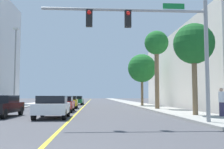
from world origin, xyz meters
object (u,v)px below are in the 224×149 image
(traffic_signal_mast, at_px, (158,34))
(car_black, at_px, (1,106))
(palm_mid, at_px, (156,45))
(street_lamp, at_px, (15,63))
(car_white, at_px, (52,107))
(pedestrian, at_px, (222,102))
(car_gray, at_px, (64,100))
(palm_far, at_px, (142,68))
(car_yellow, at_px, (69,102))
(car_green, at_px, (77,100))
(palm_near, at_px, (194,45))
(car_red, at_px, (64,104))

(traffic_signal_mast, relative_size, car_black, 1.87)
(palm_mid, bearing_deg, car_black, -147.93)
(street_lamp, xyz_separation_m, car_black, (2.26, -10.65, -4.13))
(street_lamp, relative_size, car_white, 2.14)
(pedestrian, bearing_deg, car_gray, -151.37)
(palm_far, distance_m, car_yellow, 11.13)
(traffic_signal_mast, distance_m, car_yellow, 19.01)
(palm_mid, relative_size, car_yellow, 1.93)
(car_black, relative_size, car_green, 0.96)
(palm_near, xyz_separation_m, pedestrian, (1.25, -1.17, -3.85))
(car_red, bearing_deg, car_white, -89.37)
(palm_mid, bearing_deg, palm_far, 89.54)
(palm_near, distance_m, car_black, 13.66)
(palm_mid, bearing_deg, street_lamp, 169.21)
(car_gray, bearing_deg, car_red, -84.85)
(car_green, xyz_separation_m, car_gray, (-2.37, 3.70, -0.01))
(palm_far, bearing_deg, car_red, -129.26)
(car_black, bearing_deg, pedestrian, 173.26)
(street_lamp, relative_size, palm_mid, 1.10)
(palm_near, bearing_deg, palm_far, 91.37)
(car_green, relative_size, car_yellow, 1.14)
(palm_near, distance_m, car_gray, 31.00)
(car_red, distance_m, pedestrian, 13.19)
(street_lamp, relative_size, car_green, 1.86)
(palm_far, bearing_deg, car_green, 141.89)
(car_black, height_order, car_green, car_black)
(street_lamp, distance_m, palm_near, 19.16)
(car_yellow, xyz_separation_m, pedestrian, (10.85, -14.17, 0.30))
(street_lamp, bearing_deg, pedestrian, -37.72)
(palm_near, distance_m, pedestrian, 4.21)
(palm_far, height_order, car_gray, palm_far)
(pedestrian, bearing_deg, car_white, -90.04)
(car_black, height_order, car_gray, car_black)
(car_red, bearing_deg, car_yellow, 91.29)
(car_black, xyz_separation_m, car_green, (3.55, 23.71, -0.05))
(palm_mid, bearing_deg, traffic_signal_mast, -103.03)
(palm_far, bearing_deg, street_lamp, -158.06)
(car_green, distance_m, car_yellow, 11.66)
(palm_near, xyz_separation_m, car_white, (-9.37, -0.28, -4.14))
(car_white, xyz_separation_m, pedestrian, (10.62, -0.89, 0.29))
(palm_mid, xyz_separation_m, car_white, (-8.88, -9.06, -5.77))
(car_yellow, bearing_deg, street_lamp, -167.80)
(car_gray, xyz_separation_m, car_white, (2.45, -28.64, 0.03))
(traffic_signal_mast, height_order, palm_near, palm_near)
(car_yellow, height_order, car_gray, car_yellow)
(car_green, bearing_deg, pedestrian, -66.22)
(traffic_signal_mast, relative_size, street_lamp, 0.96)
(palm_far, distance_m, pedestrian, 19.25)
(car_yellow, relative_size, car_gray, 0.91)
(pedestrian, bearing_deg, car_black, -93.71)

